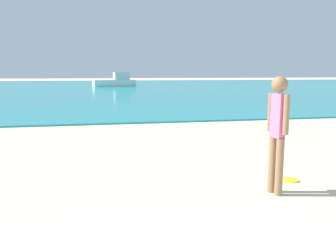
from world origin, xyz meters
TOP-DOWN VIEW (x-y plane):
  - water at (0.00, 40.63)m, footprint 160.00×60.00m
  - person_standing at (1.69, 3.63)m, footprint 0.22×0.37m
  - frisbee at (2.23, 4.11)m, footprint 0.24×0.24m
  - boat_far at (1.32, 40.12)m, footprint 5.01×2.44m

SIDE VIEW (x-z plane):
  - frisbee at x=2.23m, z-range 0.00..0.03m
  - water at x=0.00m, z-range 0.00..0.06m
  - boat_far at x=1.32m, z-range -0.19..1.44m
  - person_standing at x=1.69m, z-range 0.11..1.75m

